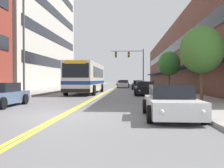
{
  "coord_description": "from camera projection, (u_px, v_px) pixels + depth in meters",
  "views": [
    {
      "loc": [
        2.77,
        -10.28,
        1.51
      ],
      "look_at": [
        0.35,
        25.21,
        0.86
      ],
      "focal_mm": 40.0,
      "sensor_mm": 36.0,
      "label": 1
    }
  ],
  "objects": [
    {
      "name": "storefront_row_right",
      "position": [
        187.0,
        60.0,
        46.36
      ],
      "size": [
        9.1,
        68.0,
        10.19
      ],
      "color": "brown",
      "rests_on": "ground_plane"
    },
    {
      "name": "car_charcoal_parked_right_far",
      "position": [
        138.0,
        84.0,
        46.99
      ],
      "size": [
        2.17,
        4.82,
        1.34
      ],
      "color": "#232328",
      "rests_on": "ground_plane"
    },
    {
      "name": "car_white_parked_right_foreground",
      "position": [
        171.0,
        103.0,
        9.8
      ],
      "size": [
        2.05,
        4.23,
        1.29
      ],
      "color": "white",
      "rests_on": "ground_plane"
    },
    {
      "name": "city_bus",
      "position": [
        87.0,
        77.0,
        27.28
      ],
      "size": [
        2.95,
        11.5,
        3.21
      ],
      "color": "silver",
      "rests_on": "ground_plane"
    },
    {
      "name": "sidewalk_left",
      "position": [
        76.0,
        87.0,
        47.88
      ],
      "size": [
        3.85,
        106.0,
        0.14
      ],
      "color": "gray",
      "rests_on": "ground_plane"
    },
    {
      "name": "car_slate_blue_parked_left_near",
      "position": [
        0.0,
        96.0,
        13.89
      ],
      "size": [
        2.0,
        4.45,
        1.33
      ],
      "color": "#475675",
      "rests_on": "ground_plane"
    },
    {
      "name": "street_lamp_left_near",
      "position": [
        27.0,
        35.0,
        19.1
      ],
      "size": [
        2.19,
        0.28,
        8.3
      ],
      "color": "#47474C",
      "rests_on": "ground_plane"
    },
    {
      "name": "car_red_moving_second",
      "position": [
        124.0,
        83.0,
        54.01
      ],
      "size": [
        2.12,
        4.41,
        1.39
      ],
      "color": "maroon",
      "rests_on": "ground_plane"
    },
    {
      "name": "car_silver_moving_third",
      "position": [
        123.0,
        84.0,
        45.29
      ],
      "size": [
        2.07,
        4.71,
        1.42
      ],
      "color": "#B7B7BC",
      "rests_on": "ground_plane"
    },
    {
      "name": "traffic_signal_mast",
      "position": [
        132.0,
        60.0,
        42.55
      ],
      "size": [
        5.58,
        0.38,
        6.71
      ],
      "color": "#47474C",
      "rests_on": "ground_plane"
    },
    {
      "name": "car_black_parked_right_mid",
      "position": [
        145.0,
        89.0,
        24.05
      ],
      "size": [
        2.08,
        4.41,
        1.32
      ],
      "color": "black",
      "rests_on": "ground_plane"
    },
    {
      "name": "ground_plane",
      "position": [
        114.0,
        87.0,
        47.38
      ],
      "size": [
        240.0,
        240.0,
        0.0
      ],
      "primitive_type": "plane",
      "color": "slate"
    },
    {
      "name": "sidewalk_right",
      "position": [
        154.0,
        87.0,
        46.87
      ],
      "size": [
        3.85,
        106.0,
        0.14
      ],
      "color": "gray",
      "rests_on": "ground_plane"
    },
    {
      "name": "office_tower_left",
      "position": [
        20.0,
        13.0,
        42.0
      ],
      "size": [
        12.08,
        28.47,
        25.39
      ],
      "color": "#BCB7AD",
      "rests_on": "ground_plane"
    },
    {
      "name": "street_tree_right_near",
      "position": [
        202.0,
        50.0,
        15.19
      ],
      "size": [
        2.63,
        2.63,
        4.62
      ],
      "color": "brown",
      "rests_on": "sidewalk_right"
    },
    {
      "name": "street_tree_right_mid",
      "position": [
        169.0,
        64.0,
        27.45
      ],
      "size": [
        2.41,
        2.41,
        4.45
      ],
      "color": "brown",
      "rests_on": "sidewalk_right"
    },
    {
      "name": "car_navy_parked_right_end",
      "position": [
        139.0,
        85.0,
        37.51
      ],
      "size": [
        2.15,
        4.86,
        1.26
      ],
      "color": "#19234C",
      "rests_on": "ground_plane"
    },
    {
      "name": "car_beige_moving_lead",
      "position": [
        121.0,
        83.0,
        64.82
      ],
      "size": [
        2.03,
        4.64,
        1.2
      ],
      "color": "#BCAD89",
      "rests_on": "ground_plane"
    },
    {
      "name": "centre_line",
      "position": [
        114.0,
        87.0,
        47.38
      ],
      "size": [
        0.34,
        106.0,
        0.01
      ],
      "color": "yellow",
      "rests_on": "ground_plane"
    },
    {
      "name": "car_champagne_parked_left_mid",
      "position": [
        82.0,
        85.0,
        37.61
      ],
      "size": [
        2.01,
        4.21,
        1.32
      ],
      "color": "beige",
      "rests_on": "ground_plane"
    }
  ]
}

